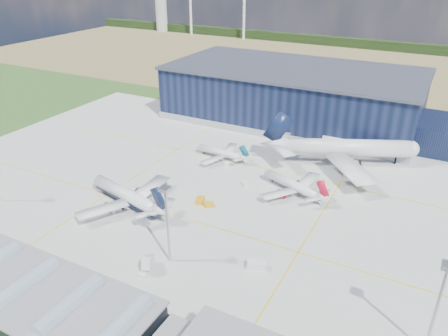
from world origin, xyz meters
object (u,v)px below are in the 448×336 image
Objects in this scene: airstair at (148,265)px; light_mast_east at (440,295)px; car_a at (170,318)px; gse_tug_a at (200,200)px; gse_tug_b at (209,205)px; hangar at (298,97)px; light_mast_center at (167,213)px; car_b at (108,292)px; airliner_regional at (220,149)px; gse_van_a at (257,265)px; gse_van_b at (313,195)px; gse_tug_c at (315,148)px; gse_cart_a at (227,164)px; gse_cart_b at (245,184)px; airliner_red at (292,180)px; airliner_navy at (125,189)px; airliner_widebody at (348,139)px.

light_mast_east is at bearing -17.17° from airstair.
light_mast_east reaches higher than car_a.
gse_tug_b is at bearing -32.28° from gse_tug_a.
hangar is 6.30× the size of light_mast_center.
gse_tug_a is 48.84m from car_b.
hangar is 5.71× the size of airliner_regional.
light_mast_center is 24.09m from car_b.
car_b is at bearing 113.34° from gse_van_a.
hangar reaches higher than car_b.
gse_van_b is at bearing -8.44° from car_a.
gse_tug_c reaches higher than car_a.
gse_van_a reaches higher than gse_tug_c.
light_mast_center is 1.00× the size of light_mast_east.
light_mast_east reaches higher than car_b.
gse_cart_a is 67.24m from airstair.
gse_cart_a is 38.93m from gse_van_b.
gse_tug_b is 36.49m from gse_van_b.
gse_van_b is 1.30× the size of gse_cart_b.
airliner_red is at bearing -1.96° from car_a.
airstair is at bearing 52.52° from car_a.
airliner_red is (23.51, -72.80, -6.80)m from hangar.
gse_tug_b is 47.87m from car_b.
airliner_regional is 73.20m from airstair.
gse_van_a is at bearing -19.77° from car_a.
gse_tug_b is at bearing -105.21° from gse_tug_c.
airstair is at bearing -94.82° from gse_cart_a.
light_mast_east is at bearing -60.02° from gse_tug_c.
airliner_navy is at bearing 50.64° from car_a.
gse_van_a is 43.89m from gse_van_b.
gse_van_b is at bearing -158.67° from airliner_red.
gse_cart_a is (-36.00, 52.20, -0.42)m from gse_van_a.
light_mast_east is at bearing -61.02° from car_b.
hangar reaches higher than gse_tug_a.
airliner_widebody reaches higher than airstair.
hangar is 77.24m from gse_cart_b.
airliner_navy is at bearing 169.22° from light_mast_east.
light_mast_east is at bearing -69.77° from car_a.
gse_van_b reaches higher than gse_cart_b.
gse_tug_c is (19.85, -32.80, -10.86)m from hangar.
gse_cart_a is (-6.47, -64.45, -10.93)m from hangar.
light_mast_east is at bearing -51.71° from gse_cart_a.
hangar is 94.65m from gse_tug_a.
gse_tug_a is 0.78× the size of gse_van_a.
gse_tug_a is 0.92× the size of gse_van_b.
light_mast_center is at bearing -91.46° from gse_cart_a.
gse_cart_a is 78.72m from car_b.
gse_tug_c reaches higher than gse_tug_b.
gse_van_b reaches higher than gse_cart_a.
light_mast_east is at bearing -177.57° from airliner_navy.
light_mast_east reaches higher than gse_cart_a.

